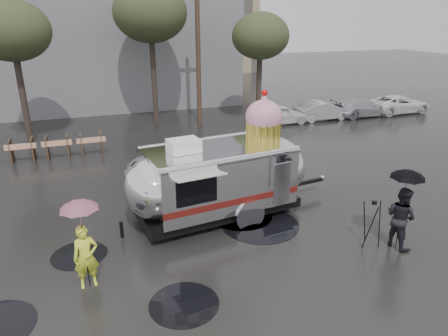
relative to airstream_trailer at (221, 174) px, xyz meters
name	(u,v)px	position (x,y,z in m)	size (l,w,h in m)	color
ground	(254,240)	(0.38, -1.85, -1.43)	(120.00, 120.00, 0.00)	black
puddles	(190,248)	(-1.49, -1.65, -1.42)	(9.24, 5.36, 0.01)	black
grey_building	(74,12)	(-3.62, 22.15, 5.07)	(22.00, 12.00, 13.00)	slate
utility_pole	(198,45)	(2.88, 12.15, 3.19)	(1.60, 0.28, 9.00)	#473323
tree_left	(11,31)	(-6.62, 11.15, 4.06)	(3.64, 3.64, 6.95)	#382D26
tree_mid	(150,13)	(0.38, 13.15, 4.91)	(4.20, 4.20, 8.03)	#382D26
tree_right	(260,37)	(6.38, 11.15, 3.63)	(3.36, 3.36, 6.42)	#382D26
barricade_row	(58,146)	(-5.17, 8.12, -0.90)	(4.30, 0.80, 1.00)	#473323
parked_cars	(346,107)	(12.16, 10.15, -0.71)	(13.20, 1.90, 1.50)	silver
airstream_trailer	(221,174)	(0.00, 0.00, 0.00)	(7.52, 3.41, 4.07)	silver
person_left	(86,257)	(-4.22, -2.42, -0.63)	(0.57, 0.38, 1.59)	#E0F035
umbrella_pink	(80,214)	(-4.22, -2.42, 0.49)	(1.07, 1.07, 2.28)	pink
person_right	(401,217)	(4.05, -3.49, -0.53)	(0.86, 0.48, 1.79)	black
umbrella_black	(407,183)	(4.05, -3.49, 0.51)	(1.13, 1.13, 2.32)	black
tripod	(372,220)	(3.35, -3.19, -0.63)	(0.56, 0.55, 1.38)	black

